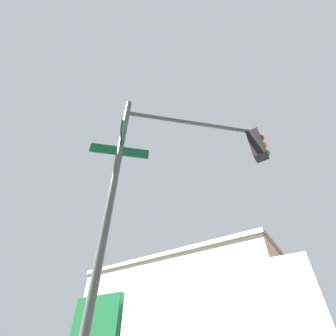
# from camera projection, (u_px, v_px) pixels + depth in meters

# --- Properties ---
(traffic_signal_near) EXTENTS (2.76, 2.72, 5.79)m
(traffic_signal_near) POSITION_uv_depth(u_px,v_px,m) (190.00, 163.00, 4.49)
(traffic_signal_near) COLOR #474C47
(traffic_signal_near) RESTS_ON ground_plane
(building_stucco) EXTENTS (19.48, 22.98, 8.86)m
(building_stucco) POSITION_uv_depth(u_px,v_px,m) (216.00, 323.00, 25.69)
(building_stucco) COLOR beige
(building_stucco) RESTS_ON ground_plane
(box_truck_second) EXTENTS (8.15, 2.64, 3.19)m
(box_truck_second) POSITION_uv_depth(u_px,v_px,m) (190.00, 333.00, 7.03)
(box_truck_second) COLOR #19592D
(box_truck_second) RESTS_ON ground_plane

